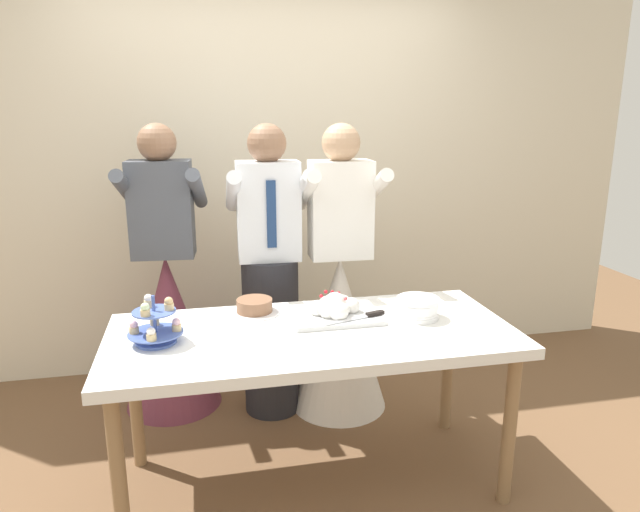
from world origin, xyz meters
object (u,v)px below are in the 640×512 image
object	(u,v)px
plate_stack	(417,308)
person_bride	(339,313)
main_cake_tray	(335,310)
person_groom	(270,288)
person_guest	(169,312)
cupcake_stand	(155,325)
dessert_table	(312,346)
round_cake	(255,307)

from	to	relation	value
plate_stack	person_bride	xyz separation A→B (m)	(-0.21, 0.64, -0.24)
main_cake_tray	person_groom	world-z (taller)	person_groom
person_guest	person_bride	bearing A→B (deg)	-13.02
cupcake_stand	main_cake_tray	xyz separation A→B (m)	(0.81, 0.13, -0.04)
main_cake_tray	person_groom	xyz separation A→B (m)	(-0.23, 0.61, -0.07)
dessert_table	person_guest	bearing A→B (deg)	126.10
cupcake_stand	plate_stack	distance (m)	1.19
cupcake_stand	round_cake	world-z (taller)	cupcake_stand
person_guest	main_cake_tray	bearing A→B (deg)	-44.57
dessert_table	person_groom	distance (m)	0.74
cupcake_stand	person_groom	world-z (taller)	person_groom
person_bride	person_guest	world-z (taller)	same
person_groom	person_bride	size ratio (longest dim) A/B	1.00
person_groom	round_cake	bearing A→B (deg)	-106.12
person_groom	cupcake_stand	bearing A→B (deg)	-128.18
round_cake	person_guest	world-z (taller)	person_guest
person_bride	cupcake_stand	bearing A→B (deg)	-144.53
main_cake_tray	person_guest	distance (m)	1.15
dessert_table	main_cake_tray	bearing A→B (deg)	43.36
dessert_table	cupcake_stand	world-z (taller)	cupcake_stand
plate_stack	person_groom	size ratio (longest dim) A/B	0.12
plate_stack	round_cake	size ratio (longest dim) A/B	0.85
plate_stack	round_cake	bearing A→B (deg)	163.51
main_cake_tray	person_groom	bearing A→B (deg)	110.67
plate_stack	person_groom	xyz separation A→B (m)	(-0.61, 0.68, -0.08)
person_groom	main_cake_tray	bearing A→B (deg)	-69.33
dessert_table	main_cake_tray	distance (m)	0.22
plate_stack	round_cake	world-z (taller)	plate_stack
cupcake_stand	person_groom	distance (m)	0.94
main_cake_tray	plate_stack	world-z (taller)	main_cake_tray
plate_stack	cupcake_stand	bearing A→B (deg)	-177.59
round_cake	person_groom	size ratio (longest dim) A/B	0.14
plate_stack	person_bride	world-z (taller)	person_bride
main_cake_tray	round_cake	world-z (taller)	main_cake_tray
round_cake	cupcake_stand	bearing A→B (deg)	-148.64
dessert_table	round_cake	world-z (taller)	round_cake
dessert_table	person_bride	size ratio (longest dim) A/B	1.08
cupcake_stand	person_groom	bearing A→B (deg)	51.82
person_bride	plate_stack	bearing A→B (deg)	-71.66
dessert_table	round_cake	size ratio (longest dim) A/B	7.50
cupcake_stand	person_bride	bearing A→B (deg)	35.47
main_cake_tray	person_groom	distance (m)	0.65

